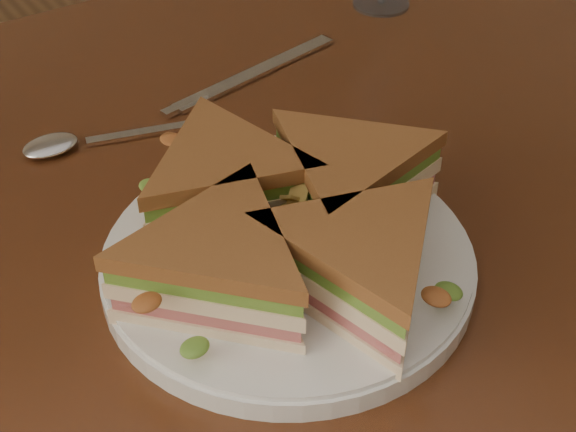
{
  "coord_description": "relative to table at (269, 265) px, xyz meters",
  "views": [
    {
      "loc": [
        -0.28,
        -0.45,
        1.14
      ],
      "look_at": [
        -0.05,
        -0.1,
        0.8
      ],
      "focal_mm": 50.0,
      "sensor_mm": 36.0,
      "label": 1
    }
  ],
  "objects": [
    {
      "name": "knife",
      "position": [
        0.07,
        0.14,
        0.1
      ],
      "size": [
        0.21,
        0.05,
        0.0
      ],
      "rotation": [
        0.0,
        0.0,
        0.18
      ],
      "color": "silver",
      "rests_on": "table"
    },
    {
      "name": "crisps_mound",
      "position": [
        -0.05,
        -0.1,
        0.14
      ],
      "size": [
        0.09,
        0.09,
        0.05
      ],
      "primitive_type": null,
      "color": "orange",
      "rests_on": "plate"
    },
    {
      "name": "table",
      "position": [
        0.0,
        0.0,
        0.0
      ],
      "size": [
        1.2,
        0.8,
        0.75
      ],
      "color": "#36180C",
      "rests_on": "ground"
    },
    {
      "name": "sandwich_wedges",
      "position": [
        -0.05,
        -0.1,
        0.14
      ],
      "size": [
        0.3,
        0.3,
        0.06
      ],
      "color": "#FFE4BC",
      "rests_on": "plate"
    },
    {
      "name": "plate",
      "position": [
        -0.05,
        -0.1,
        0.11
      ],
      "size": [
        0.26,
        0.26,
        0.02
      ],
      "primitive_type": "cylinder",
      "color": "white",
      "rests_on": "table"
    },
    {
      "name": "spoon",
      "position": [
        -0.11,
        0.13,
        0.1
      ],
      "size": [
        0.18,
        0.07,
        0.01
      ],
      "rotation": [
        0.0,
        0.0,
        -0.28
      ],
      "color": "silver",
      "rests_on": "table"
    }
  ]
}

